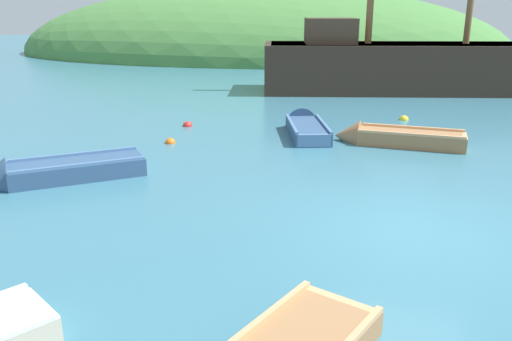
{
  "coord_description": "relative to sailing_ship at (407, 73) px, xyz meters",
  "views": [
    {
      "loc": [
        -1.04,
        -8.76,
        3.69
      ],
      "look_at": [
        -3.27,
        2.31,
        0.14
      ],
      "focal_mm": 36.4,
      "sensor_mm": 36.0,
      "label": 1
    }
  ],
  "objects": [
    {
      "name": "ground_plane",
      "position": [
        -1.0,
        -16.15,
        -0.86
      ],
      "size": [
        120.0,
        120.0,
        0.0
      ],
      "primitive_type": "plane",
      "color": "teal"
    },
    {
      "name": "shore_hill",
      "position": [
        -10.89,
        19.03,
        -0.86
      ],
      "size": [
        40.82,
        23.55,
        10.94
      ],
      "primitive_type": "ellipsoid",
      "color": "#477F3D",
      "rests_on": "ground"
    },
    {
      "name": "rowboat_far",
      "position": [
        -1.06,
        -10.21,
        -0.71
      ],
      "size": [
        3.67,
        1.41,
        0.94
      ],
      "rotation": [
        0.0,
        0.0,
        3.01
      ],
      "color": "#9E7047",
      "rests_on": "ground"
    },
    {
      "name": "buoy_yellow",
      "position": [
        -0.5,
        -6.68,
        -0.86
      ],
      "size": [
        0.32,
        0.32,
        0.32
      ],
      "primitive_type": "sphere",
      "color": "yellow",
      "rests_on": "ground"
    },
    {
      "name": "buoy_red",
      "position": [
        -7.51,
        -9.09,
        -0.86
      ],
      "size": [
        0.32,
        0.32,
        0.32
      ],
      "primitive_type": "sphere",
      "color": "red",
      "rests_on": "ground"
    },
    {
      "name": "rowboat_outer_left",
      "position": [
        -8.63,
        -15.02,
        -0.71
      ],
      "size": [
        3.53,
        2.94,
        0.99
      ],
      "rotation": [
        0.0,
        0.0,
        3.76
      ],
      "color": "#335175",
      "rests_on": "ground"
    },
    {
      "name": "sailing_ship",
      "position": [
        0.0,
        0.0,
        0.0
      ],
      "size": [
        16.03,
        5.74,
        12.25
      ],
      "rotation": [
        0.0,
        0.0,
        0.16
      ],
      "color": "#38281E",
      "rests_on": "ground"
    },
    {
      "name": "rowboat_portside",
      "position": [
        -3.64,
        -9.3,
        -0.72
      ],
      "size": [
        1.78,
        3.41,
        0.98
      ],
      "rotation": [
        0.0,
        0.0,
        1.82
      ],
      "color": "#335175",
      "rests_on": "ground"
    },
    {
      "name": "buoy_orange",
      "position": [
        -7.28,
        -11.32,
        -0.86
      ],
      "size": [
        0.3,
        0.3,
        0.3
      ],
      "primitive_type": "sphere",
      "color": "orange",
      "rests_on": "ground"
    }
  ]
}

